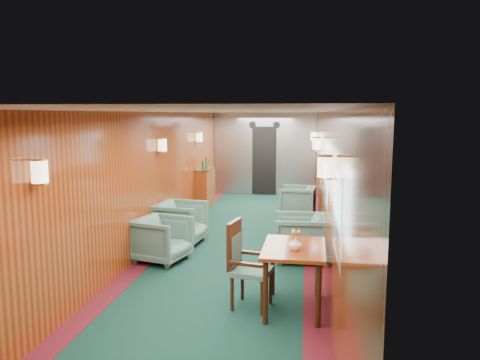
# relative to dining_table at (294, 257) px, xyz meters

# --- Properties ---
(room) EXTENTS (12.00, 12.10, 2.40)m
(room) POSITION_rel_dining_table_xyz_m (-1.08, 2.28, 0.97)
(room) COLOR #0C2E24
(room) RESTS_ON ground
(bulkhead) EXTENTS (2.98, 0.17, 2.39)m
(bulkhead) POSITION_rel_dining_table_xyz_m (-1.08, 8.20, 0.52)
(bulkhead) COLOR #A9ACB0
(bulkhead) RESTS_ON ground
(windows_right) EXTENTS (0.02, 8.60, 0.80)m
(windows_right) POSITION_rel_dining_table_xyz_m (0.41, 2.53, 0.79)
(windows_right) COLOR #BBBCC2
(windows_right) RESTS_ON ground
(wall_sconces) EXTENTS (2.97, 7.97, 0.25)m
(wall_sconces) POSITION_rel_dining_table_xyz_m (-1.08, 2.85, 1.13)
(wall_sconces) COLOR #F4E8BE
(wall_sconces) RESTS_ON ground
(dining_table) EXTENTS (0.75, 1.06, 0.79)m
(dining_table) POSITION_rel_dining_table_xyz_m (0.00, 0.00, 0.00)
(dining_table) COLOR maroon
(dining_table) RESTS_ON ground
(side_chair) EXTENTS (0.56, 0.58, 1.07)m
(side_chair) POSITION_rel_dining_table_xyz_m (-0.61, 0.03, -0.08)
(side_chair) COLOR #1C423E
(side_chair) RESTS_ON ground
(credenza) EXTENTS (0.35, 1.11, 1.27)m
(credenza) POSITION_rel_dining_table_xyz_m (-2.42, 6.12, -0.16)
(credenza) COLOR maroon
(credenza) RESTS_ON ground
(flower_vase) EXTENTS (0.16, 0.16, 0.16)m
(flower_vase) POSITION_rel_dining_table_xyz_m (0.01, -0.14, 0.21)
(flower_vase) COLOR silver
(flower_vase) RESTS_ON dining_table
(armchair_left_near) EXTENTS (0.97, 0.95, 0.72)m
(armchair_left_near) POSITION_rel_dining_table_xyz_m (-2.15, 1.61, -0.30)
(armchair_left_near) COLOR #1C423E
(armchair_left_near) RESTS_ON ground
(armchair_left_far) EXTENTS (0.93, 0.91, 0.77)m
(armchair_left_far) POSITION_rel_dining_table_xyz_m (-2.13, 2.69, -0.28)
(armchair_left_far) COLOR #1C423E
(armchair_left_far) RESTS_ON ground
(armchair_right_near) EXTENTS (0.84, 0.82, 0.75)m
(armchair_right_near) POSITION_rel_dining_table_xyz_m (0.04, 1.98, -0.28)
(armchair_right_near) COLOR #1C423E
(armchair_right_near) RESTS_ON ground
(armchair_right_far) EXTENTS (0.87, 0.85, 0.72)m
(armchair_right_far) POSITION_rel_dining_table_xyz_m (-0.05, 5.20, -0.30)
(armchair_right_far) COLOR #1C423E
(armchair_right_far) RESTS_ON ground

